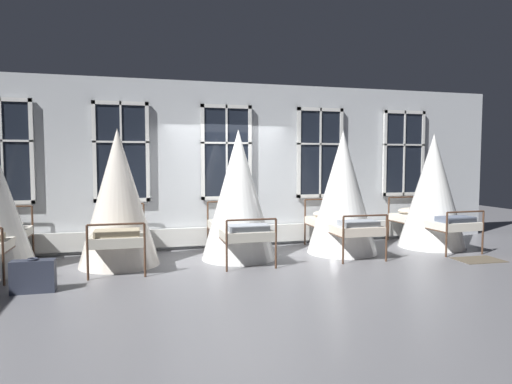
% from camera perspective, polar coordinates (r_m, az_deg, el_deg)
% --- Properties ---
extents(ground, '(22.92, 22.92, 0.00)m').
position_cam_1_polar(ground, '(8.25, -1.92, -8.45)').
color(ground, slate).
extents(back_wall_with_windows, '(12.46, 0.10, 3.35)m').
position_cam_1_polar(back_wall_with_windows, '(9.36, -3.84, 3.35)').
color(back_wall_with_windows, silver).
rests_on(back_wall_with_windows, ground).
extents(window_bank, '(9.22, 0.10, 2.82)m').
position_cam_1_polar(window_bank, '(9.27, -3.68, -0.24)').
color(window_bank, black).
rests_on(window_bank, ground).
extents(cot_second, '(1.34, 1.92, 2.31)m').
position_cam_1_polar(cot_second, '(8.02, -16.84, -0.92)').
color(cot_second, '#4C3323').
rests_on(cot_second, ground).
extents(cot_third, '(1.34, 1.90, 2.33)m').
position_cam_1_polar(cot_third, '(8.21, -2.21, -0.60)').
color(cot_third, '#4C3323').
rests_on(cot_third, ground).
extents(cot_fourth, '(1.34, 1.92, 2.35)m').
position_cam_1_polar(cot_fourth, '(8.89, 10.78, -0.25)').
color(cot_fourth, '#4C3323').
rests_on(cot_fourth, ground).
extents(cot_fifth, '(1.34, 1.93, 2.32)m').
position_cam_1_polar(cot_fifth, '(9.99, 21.26, -0.07)').
color(cot_fifth, '#4C3323').
rests_on(cot_fifth, ground).
extents(rug_fifth, '(0.82, 0.59, 0.01)m').
position_cam_1_polar(rug_fifth, '(9.12, 26.10, -7.63)').
color(rug_fifth, brown).
rests_on(rug_fifth, ground).
extents(suitcase_dark, '(0.56, 0.22, 0.47)m').
position_cam_1_polar(suitcase_dark, '(6.91, -26.14, -9.44)').
color(suitcase_dark, '#2D3342').
rests_on(suitcase_dark, ground).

